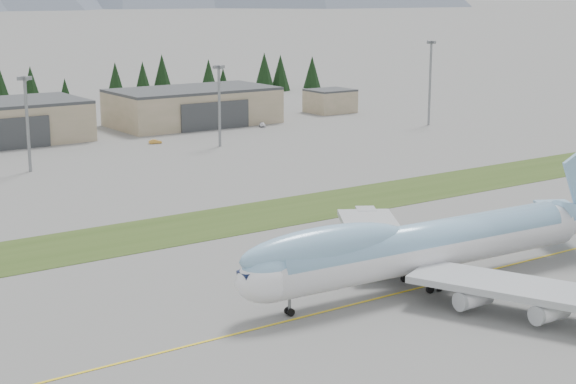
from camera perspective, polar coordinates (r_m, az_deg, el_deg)
ground at (r=121.39m, az=9.43°, el=-5.91°), size 7000.00×7000.00×0.00m
grass_strip_far at (r=155.40m, az=-2.14°, el=-1.59°), size 400.00×18.00×0.08m
taxiway_line_main at (r=121.39m, az=9.43°, el=-5.91°), size 400.00×0.40×0.02m
boeing_747_freighter at (r=118.98m, az=8.97°, el=-3.41°), size 65.33×56.46×17.25m
hangar_right at (r=265.93m, az=-6.15°, el=5.53°), size 48.00×26.60×10.80m
control_shed at (r=291.59m, az=2.74°, el=5.91°), size 14.00×12.00×7.60m
floodlight_masts at (r=208.88m, az=-12.45°, el=6.11°), size 197.06×9.29×24.78m
service_vehicle_b at (r=233.05m, az=-8.58°, el=3.11°), size 3.59×2.18×1.12m
service_vehicle_c at (r=259.58m, az=-1.67°, el=4.22°), size 3.45×4.51×1.22m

